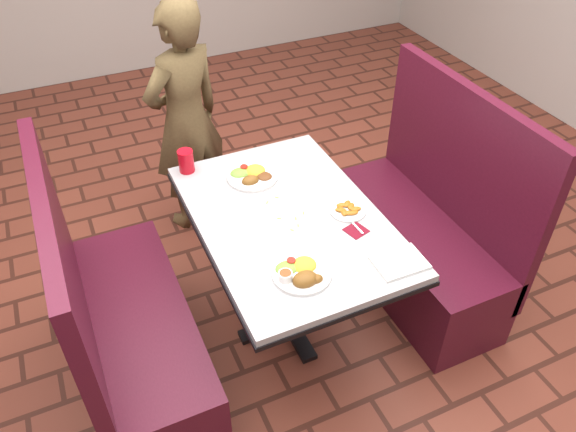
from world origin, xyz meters
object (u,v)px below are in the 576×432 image
(near_dinner_plate, at_px, (301,271))
(diner_person, at_px, (186,121))
(far_dinner_plate, at_px, (252,174))
(booth_bench_right, at_px, (420,237))
(booth_bench_left, at_px, (130,333))
(dining_table, at_px, (288,232))
(red_tumbler, at_px, (186,161))
(plantain_plate, at_px, (348,210))

(near_dinner_plate, bearing_deg, diner_person, 92.08)
(far_dinner_plate, bearing_deg, booth_bench_right, -22.75)
(diner_person, xyz_separation_m, near_dinner_plate, (0.05, -1.46, 0.06))
(diner_person, distance_m, near_dinner_plate, 1.46)
(booth_bench_left, bearing_deg, near_dinner_plate, -28.02)
(near_dinner_plate, bearing_deg, dining_table, 73.37)
(near_dinner_plate, bearing_deg, far_dinner_plate, 84.23)
(near_dinner_plate, relative_size, red_tumbler, 2.08)
(dining_table, distance_m, far_dinner_plate, 0.37)
(dining_table, bearing_deg, red_tumbler, 120.10)
(diner_person, distance_m, red_tumbler, 0.58)
(near_dinner_plate, xyz_separation_m, plantain_plate, (0.37, 0.28, -0.02))
(booth_bench_right, relative_size, far_dinner_plate, 4.76)
(diner_person, relative_size, near_dinner_plate, 5.87)
(far_dinner_plate, bearing_deg, diner_person, 99.63)
(plantain_plate, bearing_deg, booth_bench_left, 175.31)
(diner_person, xyz_separation_m, far_dinner_plate, (0.13, -0.74, 0.06))
(red_tumbler, bearing_deg, diner_person, 74.62)
(dining_table, height_order, near_dinner_plate, near_dinner_plate)
(booth_bench_left, bearing_deg, red_tumbler, 48.13)
(near_dinner_plate, bearing_deg, booth_bench_left, 151.98)
(booth_bench_left, xyz_separation_m, near_dinner_plate, (0.69, -0.37, 0.45))
(diner_person, height_order, far_dinner_plate, diner_person)
(plantain_plate, bearing_deg, booth_bench_right, 9.22)
(booth_bench_right, bearing_deg, red_tumbler, 154.06)
(booth_bench_left, relative_size, red_tumbler, 10.24)
(far_dinner_plate, distance_m, red_tumbler, 0.34)
(diner_person, xyz_separation_m, plantain_plate, (0.42, -1.18, 0.04))
(dining_table, height_order, booth_bench_left, booth_bench_left)
(diner_person, height_order, red_tumbler, diner_person)
(far_dinner_plate, bearing_deg, dining_table, -83.97)
(near_dinner_plate, height_order, red_tumbler, red_tumbler)
(dining_table, distance_m, plantain_plate, 0.30)
(diner_person, relative_size, red_tumbler, 12.24)
(booth_bench_left, bearing_deg, dining_table, 0.00)
(dining_table, relative_size, near_dinner_plate, 4.96)
(booth_bench_left, distance_m, plantain_plate, 1.15)
(diner_person, distance_m, far_dinner_plate, 0.75)
(dining_table, distance_m, diner_person, 1.10)
(plantain_plate, bearing_deg, dining_table, 161.62)
(booth_bench_left, relative_size, far_dinner_plate, 4.76)
(booth_bench_left, distance_m, red_tumbler, 0.87)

